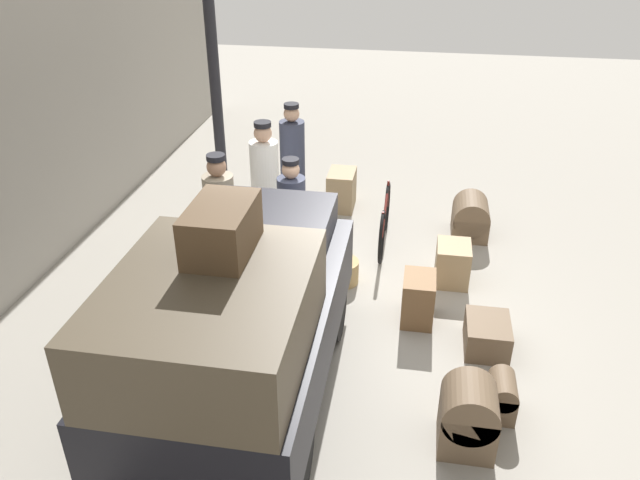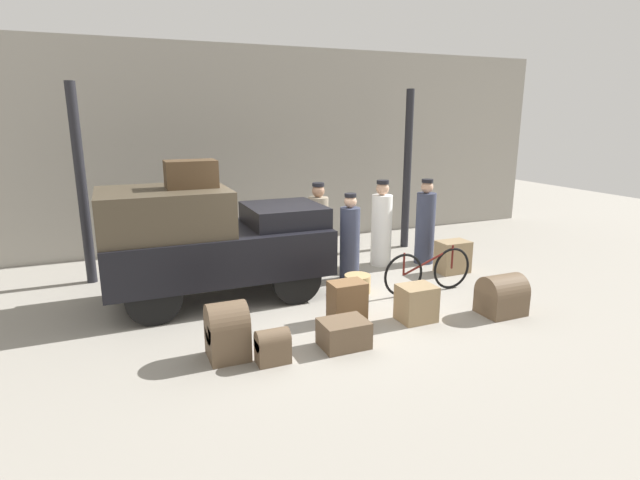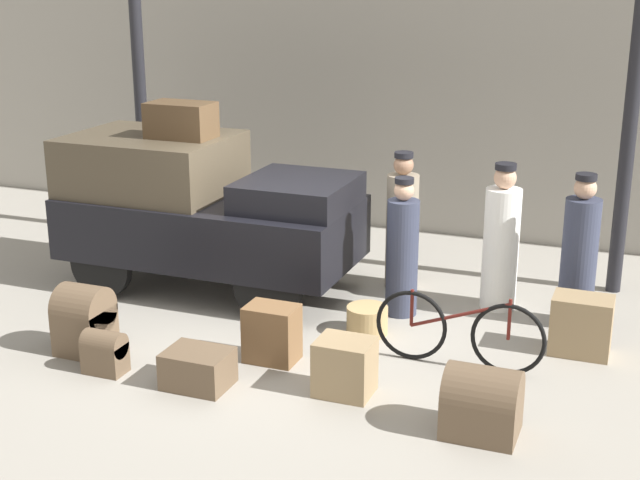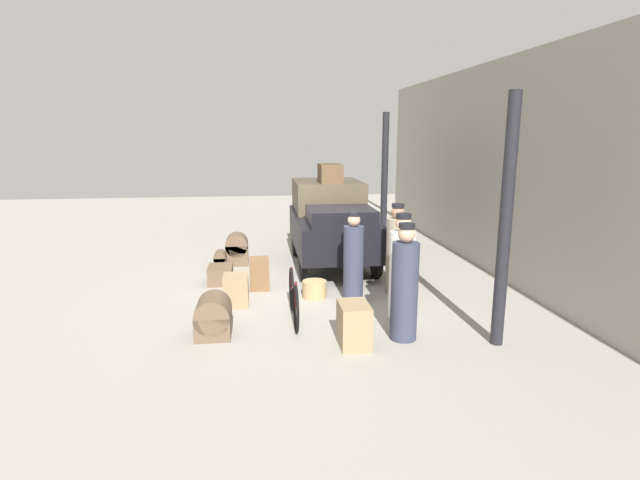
% 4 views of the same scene
% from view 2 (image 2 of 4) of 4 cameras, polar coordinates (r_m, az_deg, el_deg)
% --- Properties ---
extents(ground_plane, '(30.00, 30.00, 0.00)m').
position_cam_2_polar(ground_plane, '(8.39, -0.74, -6.75)').
color(ground_plane, gray).
extents(station_building_facade, '(16.00, 0.15, 4.50)m').
position_cam_2_polar(station_building_facade, '(11.75, -8.34, 10.34)').
color(station_building_facade, gray).
rests_on(station_building_facade, ground).
extents(canopy_pillar_left, '(0.18, 0.18, 3.55)m').
position_cam_2_polar(canopy_pillar_left, '(9.76, -25.59, 5.59)').
color(canopy_pillar_left, black).
rests_on(canopy_pillar_left, ground).
extents(canopy_pillar_right, '(0.18, 0.18, 3.55)m').
position_cam_2_polar(canopy_pillar_right, '(11.54, 9.94, 7.84)').
color(canopy_pillar_right, black).
rests_on(canopy_pillar_right, ground).
extents(truck, '(3.56, 1.71, 1.88)m').
position_cam_2_polar(truck, '(8.31, -12.67, 0.14)').
color(truck, black).
rests_on(truck, ground).
extents(bicycle, '(1.73, 0.04, 0.79)m').
position_cam_2_polar(bicycle, '(8.78, 12.25, -3.49)').
color(bicycle, black).
rests_on(bicycle, ground).
extents(wicker_basket, '(0.45, 0.45, 0.31)m').
position_cam_2_polar(wicker_basket, '(8.67, 4.30, -4.99)').
color(wicker_basket, tan).
rests_on(wicker_basket, ground).
extents(porter_carrying_trunk, '(0.39, 0.39, 1.72)m').
position_cam_2_polar(porter_carrying_trunk, '(9.84, -0.19, 1.16)').
color(porter_carrying_trunk, gray).
rests_on(porter_carrying_trunk, ground).
extents(porter_lifting_near_truck, '(0.41, 0.41, 1.73)m').
position_cam_2_polar(porter_lifting_near_truck, '(10.15, 7.03, 1.49)').
color(porter_lifting_near_truck, white).
rests_on(porter_lifting_near_truck, ground).
extents(porter_standing_middle, '(0.37, 0.37, 1.62)m').
position_cam_2_polar(porter_standing_middle, '(9.18, 3.42, -0.10)').
color(porter_standing_middle, '#33384C').
rests_on(porter_standing_middle, ground).
extents(porter_with_bicycle, '(0.39, 0.39, 1.74)m').
position_cam_2_polar(porter_with_bicycle, '(10.44, 11.93, 1.67)').
color(porter_with_bicycle, '#33384C').
rests_on(porter_with_bicycle, ground).
extents(suitcase_small_leather, '(0.62, 0.48, 0.36)m').
position_cam_2_polar(suitcase_small_leather, '(6.71, 2.74, -10.61)').
color(suitcase_small_leather, brown).
rests_on(suitcase_small_leather, ground).
extents(trunk_umber_medium, '(0.52, 0.38, 0.59)m').
position_cam_2_polar(trunk_umber_medium, '(7.49, 3.12, -6.96)').
color(trunk_umber_medium, brown).
rests_on(trunk_umber_medium, ground).
extents(trunk_wicker_pale, '(0.64, 0.53, 0.62)m').
position_cam_2_polar(trunk_wicker_pale, '(8.19, 20.05, -6.02)').
color(trunk_wicker_pale, brown).
rests_on(trunk_wicker_pale, ground).
extents(trunk_barrel_dark, '(0.41, 0.26, 0.44)m').
position_cam_2_polar(trunk_barrel_dark, '(6.29, -5.42, -11.91)').
color(trunk_barrel_dark, brown).
rests_on(trunk_barrel_dark, ground).
extents(suitcase_black_upright, '(0.61, 0.42, 0.62)m').
position_cam_2_polar(suitcase_black_upright, '(10.04, 14.93, -1.85)').
color(suitcase_black_upright, '#937A56').
rests_on(suitcase_black_upright, ground).
extents(trunk_large_brown, '(0.53, 0.43, 0.54)m').
position_cam_2_polar(trunk_large_brown, '(7.60, 10.96, -7.09)').
color(trunk_large_brown, '#937A56').
rests_on(trunk_large_brown, ground).
extents(suitcase_tan_flat, '(0.49, 0.51, 0.73)m').
position_cam_2_polar(suitcase_tan_flat, '(6.44, -10.56, -10.13)').
color(suitcase_tan_flat, brown).
rests_on(suitcase_tan_flat, ground).
extents(trunk_on_truck_roof, '(0.78, 0.49, 0.43)m').
position_cam_2_polar(trunk_on_truck_roof, '(8.09, -14.53, 7.32)').
color(trunk_on_truck_roof, '#4C3823').
rests_on(trunk_on_truck_roof, truck).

